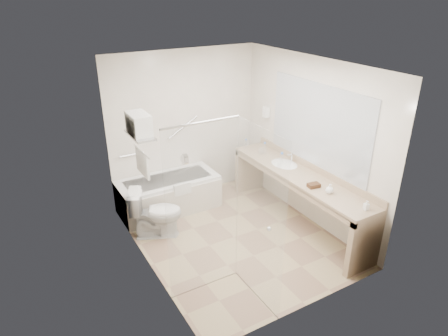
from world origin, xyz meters
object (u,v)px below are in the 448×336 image
vanity_counter (298,186)px  toilet (156,213)px  bathtub (169,194)px  amenity_basket (314,185)px  water_bottle_left (282,159)px

vanity_counter → toilet: size_ratio=3.61×
bathtub → toilet: 0.76m
toilet → amenity_basket: 2.28m
toilet → vanity_counter: bearing=-87.6°
vanity_counter → water_bottle_left: size_ratio=12.57×
toilet → amenity_basket: size_ratio=4.55×
toilet → amenity_basket: amenity_basket is taller
vanity_counter → amenity_basket: (-0.11, -0.43, 0.24)m
bathtub → toilet: (-0.45, -0.61, 0.09)m
bathtub → water_bottle_left: size_ratio=7.45×
water_bottle_left → bathtub: bearing=145.7°
amenity_basket → water_bottle_left: bearing=85.4°
vanity_counter → amenity_basket: bearing=-104.4°
amenity_basket → vanity_counter: bearing=75.6°
amenity_basket → water_bottle_left: water_bottle_left is taller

